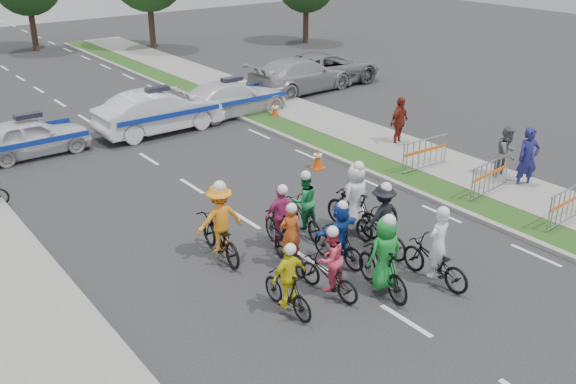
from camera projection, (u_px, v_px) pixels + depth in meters
ground at (406, 321)px, 13.23m from camera, size 90.00×90.00×0.00m
curb_right at (402, 186)px, 19.69m from camera, size 0.20×60.00×0.12m
grass_strip at (417, 181)px, 20.08m from camera, size 1.20×60.00×0.11m
sidewalk_right at (455, 168)px, 21.07m from camera, size 2.40×60.00×0.13m
sidewalk_left at (10, 316)px, 13.28m from camera, size 3.00×60.00×0.13m
rider_0 at (435, 257)px, 14.40m from camera, size 0.68×1.89×1.92m
rider_1 at (384, 263)px, 13.95m from camera, size 0.89×1.91×1.94m
rider_2 at (329, 269)px, 13.91m from camera, size 0.80×1.74×1.71m
rider_3 at (288, 285)px, 13.29m from camera, size 0.84×1.58×1.66m
rider_4 at (382, 225)px, 15.70m from camera, size 1.07×1.87×1.88m
rider_5 at (339, 237)px, 15.12m from camera, size 1.38×1.64×1.69m
rider_6 at (289, 246)px, 15.05m from camera, size 0.91×1.75×1.70m
rider_7 at (355, 205)px, 16.68m from camera, size 0.89×1.96×2.02m
rider_8 at (303, 210)px, 16.64m from camera, size 0.87×1.83×1.79m
rider_9 at (281, 224)px, 15.86m from camera, size 0.93×1.73×1.76m
rider_10 at (220, 228)px, 15.40m from camera, size 1.20×2.07×2.05m
police_car_0 at (31, 137)px, 22.14m from camera, size 3.97×1.61×1.35m
police_car_1 at (159, 112)px, 24.51m from camera, size 4.93×1.81×1.61m
police_car_2 at (232, 98)px, 26.76m from camera, size 4.90×2.02×1.42m
civilian_sedan at (301, 75)px, 30.19m from camera, size 5.71×2.70×1.61m
civilian_suv at (326, 68)px, 31.59m from camera, size 5.78×2.73×1.59m
spectator_0 at (528, 159)px, 19.33m from camera, size 0.83×0.70×1.92m
spectator_1 at (507, 154)px, 19.96m from camera, size 0.91×0.74×1.76m
spectator_2 at (399, 122)px, 22.96m from camera, size 1.13×0.66×1.81m
barrier_0 at (568, 207)px, 17.10m from camera, size 2.02×0.61×1.12m
barrier_1 at (490, 178)px, 18.93m from camera, size 2.04×0.70×1.12m
barrier_2 at (425, 155)px, 20.79m from camera, size 2.02×0.60×1.12m
cone_0 at (318, 158)px, 21.13m from camera, size 0.40×0.40×0.70m
cone_1 at (275, 110)px, 26.41m from camera, size 0.40×0.40×0.70m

